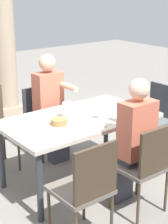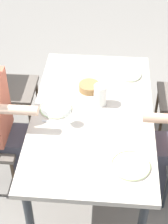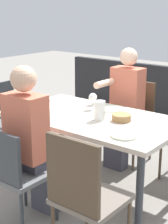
{
  "view_description": "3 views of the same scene",
  "coord_description": "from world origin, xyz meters",
  "px_view_note": "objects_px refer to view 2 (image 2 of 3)",
  "views": [
    {
      "loc": [
        -2.24,
        -2.95,
        2.09
      ],
      "look_at": [
        0.05,
        -0.02,
        0.81
      ],
      "focal_mm": 59.49,
      "sensor_mm": 36.0,
      "label": 1
    },
    {
      "loc": [
        2.14,
        0.11,
        2.61
      ],
      "look_at": [
        0.15,
        -0.05,
        0.88
      ],
      "focal_mm": 59.08,
      "sensor_mm": 36.0,
      "label": 2
    },
    {
      "loc": [
        -1.93,
        2.57,
        1.75
      ],
      "look_at": [
        0.07,
        0.04,
        0.79
      ],
      "focal_mm": 58.2,
      "sensor_mm": 36.0,
      "label": 3
    }
  ],
  "objects_px": {
    "diner_woman_green": "(2,122)",
    "plate_1": "(56,108)",
    "water_pitcher": "(100,96)",
    "bread_basket": "(89,87)",
    "dining_table": "(92,120)",
    "wine_glass_1": "(66,112)",
    "plate_2": "(131,166)",
    "plate_0": "(129,75)",
    "chair_west_south": "(3,82)"
  },
  "relations": [
    {
      "from": "water_pitcher",
      "to": "bread_basket",
      "type": "xyz_separation_m",
      "value": [
        -0.17,
        -0.1,
        -0.05
      ]
    },
    {
      "from": "water_pitcher",
      "to": "bread_basket",
      "type": "bearing_deg",
      "value": -150.14
    },
    {
      "from": "water_pitcher",
      "to": "bread_basket",
      "type": "relative_size",
      "value": 1.03
    },
    {
      "from": "plate_1",
      "to": "bread_basket",
      "type": "distance_m",
      "value": 0.36
    },
    {
      "from": "plate_0",
      "to": "plate_1",
      "type": "bearing_deg",
      "value": -48.48
    },
    {
      "from": "wine_glass_1",
      "to": "plate_1",
      "type": "bearing_deg",
      "value": -147.94
    },
    {
      "from": "chair_west_south",
      "to": "diner_woman_green",
      "type": "height_order",
      "value": "diner_woman_green"
    },
    {
      "from": "plate_1",
      "to": "plate_2",
      "type": "height_order",
      "value": "same"
    },
    {
      "from": "chair_west_south",
      "to": "plate_0",
      "type": "xyz_separation_m",
      "value": [
        0.08,
        1.17,
        0.21
      ]
    },
    {
      "from": "plate_1",
      "to": "plate_2",
      "type": "bearing_deg",
      "value": 46.8
    },
    {
      "from": "wine_glass_1",
      "to": "bread_basket",
      "type": "xyz_separation_m",
      "value": [
        -0.43,
        0.14,
        -0.09
      ]
    },
    {
      "from": "dining_table",
      "to": "chair_west_south",
      "type": "relative_size",
      "value": 1.74
    },
    {
      "from": "chair_west_south",
      "to": "plate_0",
      "type": "bearing_deg",
      "value": 85.98
    },
    {
      "from": "plate_2",
      "to": "water_pitcher",
      "type": "bearing_deg",
      "value": -159.85
    },
    {
      "from": "plate_1",
      "to": "plate_2",
      "type": "distance_m",
      "value": 0.79
    },
    {
      "from": "dining_table",
      "to": "wine_glass_1",
      "type": "height_order",
      "value": "wine_glass_1"
    },
    {
      "from": "diner_woman_green",
      "to": "plate_1",
      "type": "bearing_deg",
      "value": 106.0
    },
    {
      "from": "water_pitcher",
      "to": "plate_0",
      "type": "bearing_deg",
      "value": 150.49
    },
    {
      "from": "dining_table",
      "to": "plate_1",
      "type": "distance_m",
      "value": 0.3
    },
    {
      "from": "bread_basket",
      "to": "water_pitcher",
      "type": "bearing_deg",
      "value": 29.86
    },
    {
      "from": "dining_table",
      "to": "bread_basket",
      "type": "relative_size",
      "value": 9.62
    },
    {
      "from": "plate_1",
      "to": "dining_table",
      "type": "bearing_deg",
      "value": 87.15
    },
    {
      "from": "chair_west_south",
      "to": "diner_woman_green",
      "type": "xyz_separation_m",
      "value": [
        0.7,
        0.19,
        0.15
      ]
    },
    {
      "from": "chair_west_south",
      "to": "bread_basket",
      "type": "relative_size",
      "value": 5.53
    },
    {
      "from": "chair_west_south",
      "to": "plate_0",
      "type": "distance_m",
      "value": 1.19
    },
    {
      "from": "dining_table",
      "to": "plate_2",
      "type": "relative_size",
      "value": 6.29
    },
    {
      "from": "plate_0",
      "to": "plate_1",
      "type": "height_order",
      "value": "same"
    },
    {
      "from": "chair_west_south",
      "to": "plate_2",
      "type": "xyz_separation_m",
      "value": [
        1.12,
        1.17,
        0.21
      ]
    },
    {
      "from": "diner_woman_green",
      "to": "plate_0",
      "type": "bearing_deg",
      "value": 122.48
    },
    {
      "from": "plate_0",
      "to": "plate_1",
      "type": "relative_size",
      "value": 0.88
    },
    {
      "from": "diner_woman_green",
      "to": "bread_basket",
      "type": "xyz_separation_m",
      "value": [
        -0.39,
        0.65,
        0.09
      ]
    },
    {
      "from": "wine_glass_1",
      "to": "water_pitcher",
      "type": "xyz_separation_m",
      "value": [
        -0.26,
        0.24,
        -0.04
      ]
    },
    {
      "from": "diner_woman_green",
      "to": "bread_basket",
      "type": "height_order",
      "value": "diner_woman_green"
    },
    {
      "from": "bread_basket",
      "to": "wine_glass_1",
      "type": "bearing_deg",
      "value": -18.26
    },
    {
      "from": "plate_2",
      "to": "water_pitcher",
      "type": "xyz_separation_m",
      "value": [
        -0.64,
        -0.23,
        0.07
      ]
    },
    {
      "from": "wine_glass_1",
      "to": "bread_basket",
      "type": "bearing_deg",
      "value": 161.74
    },
    {
      "from": "dining_table",
      "to": "wine_glass_1",
      "type": "xyz_separation_m",
      "value": [
        0.15,
        -0.19,
        0.19
      ]
    },
    {
      "from": "diner_woman_green",
      "to": "wine_glass_1",
      "type": "distance_m",
      "value": 0.54
    },
    {
      "from": "diner_woman_green",
      "to": "wine_glass_1",
      "type": "relative_size",
      "value": 7.99
    },
    {
      "from": "plate_0",
      "to": "wine_glass_1",
      "type": "bearing_deg",
      "value": -35.26
    },
    {
      "from": "chair_west_south",
      "to": "plate_1",
      "type": "distance_m",
      "value": 0.86
    },
    {
      "from": "dining_table",
      "to": "plate_0",
      "type": "xyz_separation_m",
      "value": [
        -0.52,
        0.28,
        0.08
      ]
    },
    {
      "from": "diner_woman_green",
      "to": "plate_1",
      "type": "height_order",
      "value": "diner_woman_green"
    },
    {
      "from": "bread_basket",
      "to": "diner_woman_green",
      "type": "bearing_deg",
      "value": -59.21
    },
    {
      "from": "plate_2",
      "to": "plate_1",
      "type": "bearing_deg",
      "value": -133.2
    },
    {
      "from": "bread_basket",
      "to": "plate_0",
      "type": "bearing_deg",
      "value": 125.62
    },
    {
      "from": "diner_woman_green",
      "to": "bread_basket",
      "type": "bearing_deg",
      "value": 120.79
    },
    {
      "from": "plate_0",
      "to": "water_pitcher",
      "type": "height_order",
      "value": "water_pitcher"
    },
    {
      "from": "dining_table",
      "to": "plate_1",
      "type": "bearing_deg",
      "value": -92.85
    },
    {
      "from": "wine_glass_1",
      "to": "plate_2",
      "type": "xyz_separation_m",
      "value": [
        0.38,
        0.47,
        -0.11
      ]
    }
  ]
}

